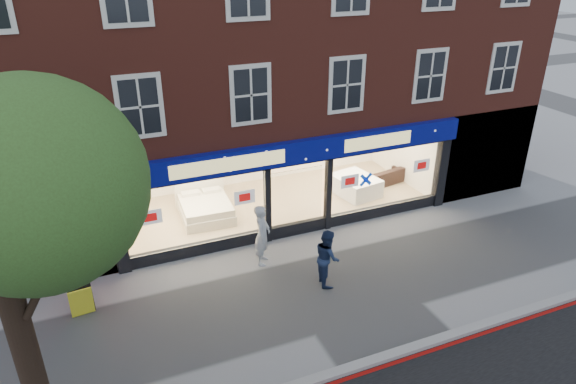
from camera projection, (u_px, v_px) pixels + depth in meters
ground at (342, 285)px, 14.29m from camera, size 120.00×120.00×0.00m
kerb_line at (406, 359)px, 11.71m from camera, size 60.00×0.10×0.01m
kerb_stone at (401, 352)px, 11.85m from camera, size 60.00×0.25×0.12m
showroom_floor at (274, 204)px, 18.63m from camera, size 11.00×4.50×0.10m
building at (253, 7)px, 17.15m from camera, size 19.00×8.26×10.30m
display_bed at (205, 207)px, 17.61m from camera, size 1.81×2.16×1.18m
bedside_table at (128, 222)px, 16.77m from camera, size 0.57×0.57×0.55m
mattress_stack at (355, 185)px, 19.18m from camera, size 1.61×1.90×0.67m
sofa at (383, 176)px, 20.06m from camera, size 2.17×1.15×0.60m
a_board at (81, 300)px, 12.96m from camera, size 0.61×0.43×0.89m
pedestrian_grey at (262, 235)px, 14.91m from camera, size 0.74×0.82×1.87m
pedestrian_blue at (327, 257)px, 14.04m from camera, size 0.75×0.90×1.65m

